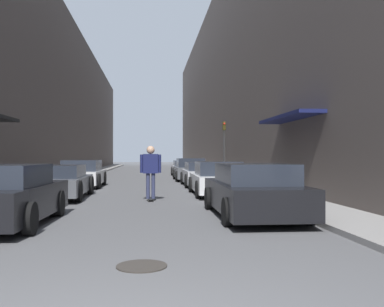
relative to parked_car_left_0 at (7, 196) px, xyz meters
name	(u,v)px	position (x,y,z in m)	size (l,w,h in m)	color
ground	(146,177)	(2.81, 20.50, -0.64)	(148.54, 148.54, 0.00)	#515154
curb_strip_left	(90,173)	(-2.00, 27.25, -0.58)	(1.80, 67.52, 0.12)	gray
curb_strip_right	(202,173)	(7.62, 27.25, -0.58)	(1.80, 67.52, 0.12)	gray
building_row_left	(55,101)	(-4.89, 27.25, 5.52)	(4.90, 67.52, 12.33)	#564C47
building_row_right	(235,86)	(10.52, 27.25, 6.99)	(4.90, 67.52, 15.28)	#564C47
parked_car_left_0	(7,196)	(0.00, 0.00, 0.00)	(1.85, 4.30, 1.33)	black
parked_car_left_1	(60,182)	(-0.08, 6.00, -0.05)	(1.91, 4.64, 1.19)	#515459
parked_car_left_2	(82,174)	(-0.14, 11.37, -0.01)	(1.96, 4.06, 1.32)	silver
parked_car_right_0	(253,191)	(5.68, 0.81, 0.00)	(1.99, 4.79, 1.33)	black
parked_car_right_1	(217,179)	(5.70, 6.66, -0.02)	(1.93, 4.30, 1.30)	silver
parked_car_right_2	(201,174)	(5.68, 11.60, -0.05)	(1.87, 4.39, 1.21)	#B7B7BC
parked_car_right_3	(190,170)	(5.57, 16.60, 0.01)	(1.94, 4.29, 1.37)	#515459
parked_car_right_4	(184,168)	(5.66, 22.01, -0.06)	(1.86, 4.12, 1.19)	#B7B7BC
skateboarder	(151,167)	(3.13, 4.85, 0.50)	(0.71, 0.78, 1.86)	black
manhole_cover	(142,266)	(3.00, -3.77, -0.64)	(0.70, 0.70, 0.02)	#332D28
traffic_light	(224,144)	(7.06, 12.86, 1.49)	(0.16, 0.22, 3.22)	#2D2D2D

